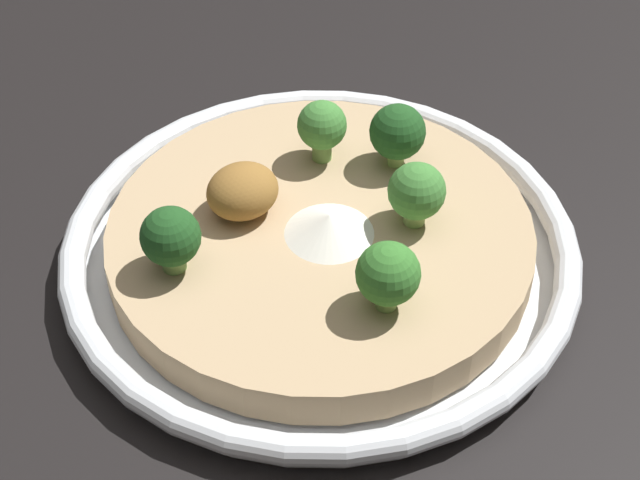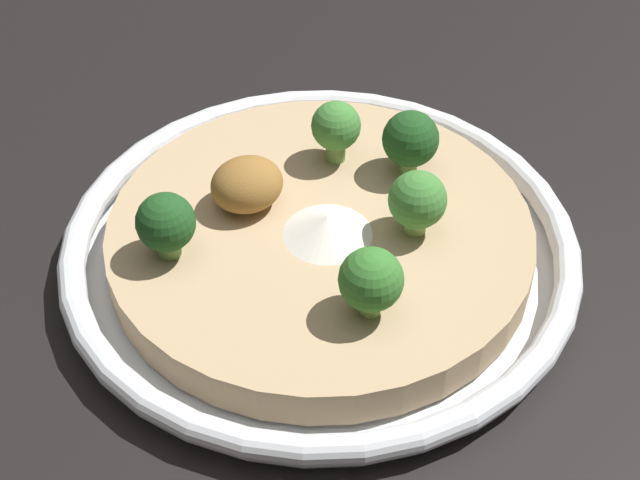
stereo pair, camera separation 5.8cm
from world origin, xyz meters
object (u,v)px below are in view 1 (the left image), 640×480
(broccoli_front, at_px, (388,275))
(broccoli_back_left, at_px, (171,238))
(risotto_bowl, at_px, (320,245))
(broccoli_back_right, at_px, (398,133))
(broccoli_back, at_px, (322,127))
(broccoli_right, at_px, (417,192))

(broccoli_front, xyz_separation_m, broccoli_back_left, (-0.07, 0.10, -0.00))
(risotto_bowl, relative_size, broccoli_back_right, 7.37)
(risotto_bowl, bearing_deg, broccoli_back, 50.38)
(broccoli_back, bearing_deg, risotto_bowl, -129.62)
(broccoli_front, xyz_separation_m, broccoli_back_right, (0.09, 0.09, 0.00))
(broccoli_front, height_order, broccoli_right, broccoli_front)
(broccoli_back, height_order, broccoli_back_left, same)
(broccoli_front, distance_m, broccoli_back_right, 0.12)
(broccoli_front, bearing_deg, broccoli_back_left, 127.48)
(broccoli_back_right, bearing_deg, risotto_bowl, -167.81)
(risotto_bowl, distance_m, broccoli_back, 0.08)
(broccoli_back_left, bearing_deg, broccoli_back_right, -2.73)
(broccoli_back_right, bearing_deg, broccoli_front, -134.11)
(broccoli_front, distance_m, broccoli_right, 0.07)
(broccoli_front, distance_m, broccoli_back, 0.13)
(broccoli_right, bearing_deg, risotto_bowl, 144.80)
(broccoli_front, bearing_deg, risotto_bowl, 80.56)
(broccoli_back_left, bearing_deg, broccoli_front, -52.52)
(risotto_bowl, relative_size, broccoli_back_left, 7.62)
(broccoli_back, relative_size, broccoli_right, 1.02)
(broccoli_back, distance_m, broccoli_back_left, 0.13)
(broccoli_back, xyz_separation_m, broccoli_right, (0.01, -0.08, -0.00))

